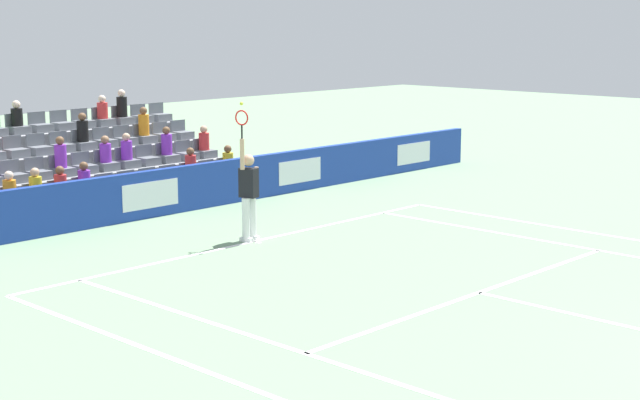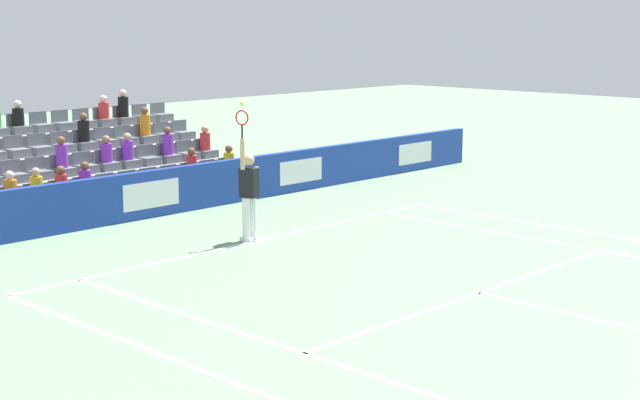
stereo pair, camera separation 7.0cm
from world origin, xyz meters
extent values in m
cube|color=white|center=(0.00, -11.89, 0.00)|extent=(10.97, 0.10, 0.01)
cube|color=white|center=(0.00, -6.40, 0.00)|extent=(8.23, 0.10, 0.01)
cube|color=white|center=(4.12, -5.95, 0.00)|extent=(0.10, 11.89, 0.01)
cube|color=white|center=(-4.12, -5.95, 0.00)|extent=(0.10, 11.89, 0.01)
cube|color=white|center=(5.49, -5.95, 0.00)|extent=(0.10, 11.89, 0.01)
cube|color=white|center=(0.00, -11.79, 0.00)|extent=(0.10, 0.20, 0.01)
cube|color=#193899|center=(0.00, -15.43, 0.54)|extent=(24.15, 0.20, 1.08)
cube|color=white|center=(-9.66, -15.32, 0.54)|extent=(1.55, 0.01, 0.61)
cube|color=white|center=(-4.83, -15.32, 0.54)|extent=(1.55, 0.01, 0.61)
cube|color=white|center=(0.00, -15.32, 0.54)|extent=(1.55, 0.01, 0.61)
cylinder|color=white|center=(-0.13, -12.06, 0.45)|extent=(0.16, 0.16, 0.90)
cylinder|color=white|center=(0.11, -12.01, 0.45)|extent=(0.16, 0.16, 0.90)
cube|color=white|center=(-0.13, -12.06, 0.04)|extent=(0.18, 0.28, 0.08)
cube|color=white|center=(0.11, -12.01, 0.04)|extent=(0.18, 0.28, 0.08)
cube|color=black|center=(-0.01, -12.03, 1.20)|extent=(0.30, 0.40, 0.60)
sphere|color=#D3A884|center=(-0.01, -12.03, 1.66)|extent=(0.24, 0.24, 0.24)
cylinder|color=#D3A884|center=(0.20, -11.98, 1.81)|extent=(0.09, 0.09, 0.62)
cylinder|color=#D3A884|center=(-0.24, -12.04, 1.22)|extent=(0.09, 0.09, 0.56)
cylinder|color=black|center=(0.20, -11.98, 2.26)|extent=(0.04, 0.04, 0.28)
torus|color=red|center=(0.20, -11.98, 2.54)|extent=(0.11, 0.31, 0.31)
sphere|color=#D1E533|center=(0.20, -11.98, 2.82)|extent=(0.07, 0.07, 0.07)
cube|color=gray|center=(0.00, -16.51, 0.21)|extent=(7.44, 0.95, 0.42)
cube|color=slate|center=(-3.41, -16.51, 0.52)|extent=(0.48, 0.44, 0.20)
cube|color=slate|center=(-3.41, -16.71, 0.77)|extent=(0.48, 0.04, 0.30)
cube|color=slate|center=(-2.79, -16.51, 0.52)|extent=(0.48, 0.44, 0.20)
cube|color=slate|center=(-2.79, -16.71, 0.77)|extent=(0.48, 0.04, 0.30)
cube|color=slate|center=(-2.17, -16.51, 0.52)|extent=(0.48, 0.44, 0.20)
cube|color=slate|center=(-2.17, -16.71, 0.77)|extent=(0.48, 0.04, 0.30)
cube|color=slate|center=(-1.55, -16.51, 0.52)|extent=(0.48, 0.44, 0.20)
cube|color=slate|center=(-1.55, -16.71, 0.77)|extent=(0.48, 0.04, 0.30)
cube|color=slate|center=(-0.93, -16.51, 0.52)|extent=(0.48, 0.44, 0.20)
cube|color=slate|center=(-0.93, -16.71, 0.77)|extent=(0.48, 0.04, 0.30)
cube|color=slate|center=(-0.31, -16.51, 0.52)|extent=(0.48, 0.44, 0.20)
cube|color=slate|center=(-0.31, -16.71, 0.77)|extent=(0.48, 0.04, 0.30)
cube|color=slate|center=(0.31, -16.51, 0.52)|extent=(0.48, 0.44, 0.20)
cube|color=slate|center=(0.31, -16.71, 0.77)|extent=(0.48, 0.04, 0.30)
cube|color=slate|center=(0.93, -16.51, 0.52)|extent=(0.48, 0.44, 0.20)
cube|color=slate|center=(0.93, -16.71, 0.77)|extent=(0.48, 0.04, 0.30)
cube|color=slate|center=(1.55, -16.51, 0.52)|extent=(0.48, 0.44, 0.20)
cube|color=slate|center=(1.55, -16.71, 0.77)|extent=(0.48, 0.04, 0.30)
cube|color=slate|center=(2.17, -16.51, 0.52)|extent=(0.48, 0.44, 0.20)
cube|color=slate|center=(2.17, -16.71, 0.77)|extent=(0.48, 0.04, 0.30)
cube|color=slate|center=(2.79, -16.51, 0.52)|extent=(0.48, 0.44, 0.20)
cube|color=slate|center=(2.79, -16.71, 0.77)|extent=(0.48, 0.04, 0.30)
cube|color=gray|center=(0.00, -17.46, 0.42)|extent=(7.44, 0.95, 0.84)
cube|color=slate|center=(-3.41, -17.46, 0.94)|extent=(0.48, 0.44, 0.20)
cube|color=slate|center=(-3.41, -17.66, 1.19)|extent=(0.48, 0.04, 0.30)
cube|color=slate|center=(-2.79, -17.46, 0.94)|extent=(0.48, 0.44, 0.20)
cube|color=slate|center=(-2.79, -17.66, 1.19)|extent=(0.48, 0.04, 0.30)
cube|color=slate|center=(-2.17, -17.46, 0.94)|extent=(0.48, 0.44, 0.20)
cube|color=slate|center=(-2.17, -17.66, 1.19)|extent=(0.48, 0.04, 0.30)
cube|color=slate|center=(-1.55, -17.46, 0.94)|extent=(0.48, 0.44, 0.20)
cube|color=slate|center=(-1.55, -17.66, 1.19)|extent=(0.48, 0.04, 0.30)
cube|color=slate|center=(-0.93, -17.46, 0.94)|extent=(0.48, 0.44, 0.20)
cube|color=slate|center=(-0.93, -17.66, 1.19)|extent=(0.48, 0.04, 0.30)
cube|color=slate|center=(-0.31, -17.46, 0.94)|extent=(0.48, 0.44, 0.20)
cube|color=slate|center=(-0.31, -17.66, 1.19)|extent=(0.48, 0.04, 0.30)
cube|color=slate|center=(0.31, -17.46, 0.94)|extent=(0.48, 0.44, 0.20)
cube|color=slate|center=(0.31, -17.66, 1.19)|extent=(0.48, 0.04, 0.30)
cube|color=slate|center=(0.93, -17.46, 0.94)|extent=(0.48, 0.44, 0.20)
cube|color=slate|center=(0.93, -17.66, 1.19)|extent=(0.48, 0.04, 0.30)
cube|color=slate|center=(1.55, -17.46, 0.94)|extent=(0.48, 0.44, 0.20)
cube|color=slate|center=(1.55, -17.66, 1.19)|extent=(0.48, 0.04, 0.30)
cube|color=slate|center=(2.17, -17.46, 0.94)|extent=(0.48, 0.44, 0.20)
cube|color=slate|center=(2.17, -17.66, 1.19)|extent=(0.48, 0.04, 0.30)
cube|color=gray|center=(0.00, -18.41, 0.63)|extent=(7.44, 0.95, 1.26)
cube|color=slate|center=(-3.41, -18.41, 1.36)|extent=(0.48, 0.44, 0.20)
cube|color=slate|center=(-3.41, -18.61, 1.61)|extent=(0.48, 0.04, 0.30)
cube|color=slate|center=(-2.79, -18.41, 1.36)|extent=(0.48, 0.44, 0.20)
cube|color=slate|center=(-2.79, -18.61, 1.61)|extent=(0.48, 0.04, 0.30)
cube|color=slate|center=(-2.17, -18.41, 1.36)|extent=(0.48, 0.44, 0.20)
cube|color=slate|center=(-2.17, -18.61, 1.61)|extent=(0.48, 0.04, 0.30)
cube|color=slate|center=(-1.55, -18.41, 1.36)|extent=(0.48, 0.44, 0.20)
cube|color=slate|center=(-1.55, -18.61, 1.61)|extent=(0.48, 0.04, 0.30)
cube|color=slate|center=(-0.93, -18.41, 1.36)|extent=(0.48, 0.44, 0.20)
cube|color=slate|center=(-0.93, -18.61, 1.61)|extent=(0.48, 0.04, 0.30)
cube|color=slate|center=(-0.31, -18.41, 1.36)|extent=(0.48, 0.44, 0.20)
cube|color=slate|center=(-0.31, -18.61, 1.61)|extent=(0.48, 0.04, 0.30)
cube|color=slate|center=(0.31, -18.41, 1.36)|extent=(0.48, 0.44, 0.20)
cube|color=slate|center=(0.31, -18.61, 1.61)|extent=(0.48, 0.04, 0.30)
cube|color=slate|center=(0.93, -18.41, 1.36)|extent=(0.48, 0.44, 0.20)
cube|color=slate|center=(0.93, -18.61, 1.61)|extent=(0.48, 0.04, 0.30)
cube|color=slate|center=(1.55, -18.41, 1.36)|extent=(0.48, 0.44, 0.20)
cube|color=slate|center=(1.55, -18.61, 1.61)|extent=(0.48, 0.04, 0.30)
cube|color=gray|center=(0.00, -19.36, 0.84)|extent=(7.44, 0.95, 1.68)
cube|color=slate|center=(-3.41, -19.36, 1.78)|extent=(0.48, 0.44, 0.20)
cube|color=slate|center=(-3.41, -19.56, 2.03)|extent=(0.48, 0.04, 0.30)
cube|color=slate|center=(-2.79, -19.36, 1.78)|extent=(0.48, 0.44, 0.20)
cube|color=slate|center=(-2.79, -19.56, 2.03)|extent=(0.48, 0.04, 0.30)
cube|color=slate|center=(-2.17, -19.36, 1.78)|extent=(0.48, 0.44, 0.20)
cube|color=slate|center=(-2.17, -19.56, 2.03)|extent=(0.48, 0.04, 0.30)
cube|color=slate|center=(-1.55, -19.36, 1.78)|extent=(0.48, 0.44, 0.20)
cube|color=slate|center=(-1.55, -19.56, 2.03)|extent=(0.48, 0.04, 0.30)
cube|color=slate|center=(-0.93, -19.36, 1.78)|extent=(0.48, 0.44, 0.20)
cube|color=slate|center=(-0.93, -19.56, 2.03)|extent=(0.48, 0.04, 0.30)
cube|color=slate|center=(-0.31, -19.36, 1.78)|extent=(0.48, 0.44, 0.20)
cube|color=slate|center=(-0.31, -19.56, 2.03)|extent=(0.48, 0.04, 0.30)
cube|color=slate|center=(0.31, -19.36, 1.78)|extent=(0.48, 0.44, 0.20)
cube|color=slate|center=(0.31, -19.56, 2.03)|extent=(0.48, 0.04, 0.30)
cube|color=slate|center=(0.93, -19.36, 1.78)|extent=(0.48, 0.44, 0.20)
cube|color=slate|center=(0.93, -19.56, 2.03)|extent=(0.48, 0.04, 0.30)
cylinder|color=purple|center=(0.93, -17.51, 1.31)|extent=(0.28, 0.28, 0.54)
sphere|color=brown|center=(0.93, -17.51, 1.68)|extent=(0.20, 0.20, 0.20)
cylinder|color=red|center=(-3.41, -17.51, 1.27)|extent=(0.28, 0.28, 0.45)
sphere|color=#D3A884|center=(-3.41, -17.51, 1.59)|extent=(0.20, 0.20, 0.20)
cylinder|color=yellow|center=(-3.41, -16.56, 0.84)|extent=(0.28, 0.28, 0.43)
sphere|color=brown|center=(-3.41, -16.56, 1.15)|extent=(0.20, 0.20, 0.20)
cylinder|color=black|center=(0.93, -19.41, 2.10)|extent=(0.28, 0.28, 0.43)
sphere|color=beige|center=(0.93, -19.41, 2.41)|extent=(0.20, 0.20, 0.20)
cylinder|color=purple|center=(0.93, -16.56, 0.85)|extent=(0.28, 0.28, 0.46)
sphere|color=brown|center=(0.93, -16.56, 1.18)|extent=(0.20, 0.20, 0.20)
cylinder|color=orange|center=(2.79, -16.56, 0.85)|extent=(0.28, 0.28, 0.45)
sphere|color=beige|center=(2.79, -16.56, 1.17)|extent=(0.20, 0.20, 0.20)
cylinder|color=black|center=(-0.31, -18.46, 1.72)|extent=(0.28, 0.28, 0.52)
sphere|color=brown|center=(-0.31, -18.46, 2.08)|extent=(0.20, 0.20, 0.20)
cylinder|color=red|center=(1.55, -16.56, 0.83)|extent=(0.28, 0.28, 0.43)
sphere|color=brown|center=(1.55, -16.56, 1.15)|extent=(0.20, 0.20, 0.20)
cylinder|color=purple|center=(-0.31, -17.51, 1.27)|extent=(0.28, 0.28, 0.45)
sphere|color=#9E7251|center=(-0.31, -17.51, 1.59)|extent=(0.20, 0.20, 0.20)
cylinder|color=purple|center=(-0.93, -17.51, 1.27)|extent=(0.28, 0.28, 0.46)
sphere|color=#D3A884|center=(-0.93, -17.51, 1.60)|extent=(0.20, 0.20, 0.20)
cylinder|color=red|center=(-2.17, -16.56, 0.86)|extent=(0.28, 0.28, 0.49)
sphere|color=brown|center=(-2.17, -16.56, 1.21)|extent=(0.20, 0.20, 0.20)
cylinder|color=black|center=(-2.17, -19.41, 2.15)|extent=(0.28, 0.28, 0.54)
sphere|color=beige|center=(-2.17, -19.41, 2.52)|extent=(0.20, 0.20, 0.20)
cylinder|color=orange|center=(-2.17, -18.46, 1.73)|extent=(0.28, 0.28, 0.55)
sphere|color=brown|center=(-2.17, -18.46, 2.11)|extent=(0.20, 0.20, 0.20)
cylinder|color=purple|center=(-2.17, -17.51, 1.30)|extent=(0.28, 0.28, 0.52)
sphere|color=brown|center=(-2.17, -17.51, 1.66)|extent=(0.20, 0.20, 0.20)
cylinder|color=yellow|center=(2.17, -16.56, 0.85)|extent=(0.28, 0.28, 0.46)
sphere|color=#D3A884|center=(2.17, -16.56, 1.18)|extent=(0.20, 0.20, 0.20)
cylinder|color=red|center=(-1.55, -19.41, 2.09)|extent=(0.28, 0.28, 0.42)
sphere|color=beige|center=(-1.55, -19.41, 2.40)|extent=(0.20, 0.20, 0.20)
camera|label=1|loc=(13.10, 2.38, 4.46)|focal=54.60mm
camera|label=2|loc=(13.06, 2.43, 4.46)|focal=54.60mm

